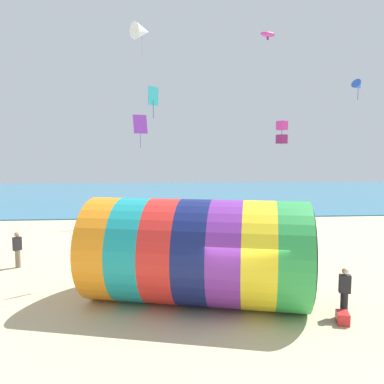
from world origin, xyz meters
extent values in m
plane|color=#CCBA8C|center=(0.00, 0.00, 0.00)|extent=(120.00, 120.00, 0.00)
cube|color=teal|center=(0.00, 39.16, 0.05)|extent=(120.00, 40.00, 0.10)
cylinder|color=orange|center=(-4.50, 2.08, 1.87)|extent=(1.98, 3.89, 3.74)
cylinder|color=teal|center=(-3.43, 1.81, 1.87)|extent=(1.98, 3.89, 3.74)
cylinder|color=red|center=(-2.37, 1.54, 1.87)|extent=(1.98, 3.89, 3.74)
cylinder|color=navy|center=(-1.31, 1.27, 1.87)|extent=(1.98, 3.89, 3.74)
cylinder|color=purple|center=(-0.24, 1.00, 1.87)|extent=(1.98, 3.89, 3.74)
cylinder|color=yellow|center=(0.82, 0.73, 1.87)|extent=(1.98, 3.89, 3.74)
cylinder|color=green|center=(1.88, 0.46, 1.87)|extent=(1.98, 3.89, 3.74)
cylinder|color=black|center=(2.43, 0.32, 1.87)|extent=(0.91, 3.35, 3.44)
cylinder|color=black|center=(3.44, -0.25, 0.40)|extent=(0.24, 0.24, 0.80)
cube|color=#232328|center=(3.44, -0.25, 1.10)|extent=(0.41, 0.31, 0.60)
sphere|color=beige|center=(3.44, -0.25, 1.53)|extent=(0.22, 0.22, 0.22)
ellipsoid|color=#D1339E|center=(5.16, 15.86, 14.01)|extent=(1.21, 0.65, 0.36)
cube|color=#7D1E5E|center=(5.16, 15.86, 13.76)|extent=(0.16, 0.06, 0.30)
cube|color=purple|center=(-4.19, 17.39, 7.65)|extent=(1.14, 0.76, 1.45)
cylinder|color=#4C1E6B|center=(-4.19, 17.39, 6.60)|extent=(0.03, 0.03, 1.52)
cube|color=#D1339E|center=(6.04, 14.82, 7.40)|extent=(0.81, 0.81, 0.64)
cube|color=#7D1E5E|center=(6.04, 14.82, 6.43)|extent=(0.81, 0.81, 0.64)
cylinder|color=black|center=(6.04, 14.82, 6.92)|extent=(0.02, 0.02, 1.72)
cone|color=white|center=(-3.79, 13.64, 13.30)|extent=(1.63, 1.60, 1.21)
cylinder|color=gray|center=(-3.79, 13.64, 12.39)|extent=(0.03, 0.03, 1.21)
cube|color=#2DB2C6|center=(-2.87, 5.11, 7.87)|extent=(0.46, 0.41, 0.81)
cylinder|color=#1B6B77|center=(-2.87, 5.11, 7.31)|extent=(0.03, 0.03, 0.81)
cone|color=blue|center=(9.82, 11.48, 9.62)|extent=(1.04, 0.98, 0.83)
cylinder|color=navy|center=(9.82, 11.48, 9.11)|extent=(0.03, 0.03, 0.68)
cylinder|color=#726651|center=(-9.33, 6.10, 0.42)|extent=(0.24, 0.24, 0.83)
cube|color=#232328|center=(-9.33, 6.10, 1.15)|extent=(0.40, 0.41, 0.62)
sphere|color=#9E7051|center=(-9.33, 6.10, 1.59)|extent=(0.23, 0.23, 0.23)
cylinder|color=black|center=(-2.82, 9.08, 0.43)|extent=(0.24, 0.24, 0.86)
cube|color=red|center=(-2.82, 9.08, 1.18)|extent=(0.38, 0.25, 0.65)
sphere|color=#9E7051|center=(-2.82, 9.08, 1.64)|extent=(0.23, 0.23, 0.23)
cube|color=red|center=(3.15, -0.76, 0.18)|extent=(0.49, 0.60, 0.36)
camera|label=1|loc=(-2.45, -11.70, 5.28)|focal=35.00mm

